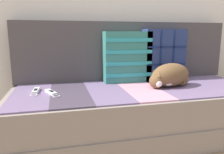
# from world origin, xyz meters

# --- Properties ---
(ground_plane) EXTENTS (14.00, 14.00, 0.00)m
(ground_plane) POSITION_xyz_m (0.00, 0.00, 0.00)
(ground_plane) COLOR #937556
(couch) EXTENTS (1.91, 0.83, 0.38)m
(couch) POSITION_xyz_m (0.00, 0.14, 0.19)
(couch) COLOR gray
(couch) RESTS_ON ground_plane
(sofa_backrest) EXTENTS (1.88, 0.14, 0.50)m
(sofa_backrest) POSITION_xyz_m (0.00, 0.48, 0.63)
(sofa_backrest) COLOR #474242
(sofa_backrest) RESTS_ON couch
(throw_pillow_quilted) EXTENTS (0.36, 0.14, 0.44)m
(throw_pillow_quilted) POSITION_xyz_m (0.30, 0.33, 0.59)
(throw_pillow_quilted) COLOR navy
(throw_pillow_quilted) RESTS_ON couch
(throw_pillow_striped) EXTENTS (0.39, 0.14, 0.42)m
(throw_pillow_striped) POSITION_xyz_m (-0.02, 0.33, 0.58)
(throw_pillow_striped) COLOR #337A70
(throw_pillow_striped) RESTS_ON couch
(sleeping_cat) EXTENTS (0.38, 0.26, 0.18)m
(sleeping_cat) POSITION_xyz_m (0.23, 0.08, 0.46)
(sleeping_cat) COLOR brown
(sleeping_cat) RESTS_ON couch
(game_remote_near) EXTENTS (0.05, 0.20, 0.02)m
(game_remote_near) POSITION_xyz_m (-0.74, 0.15, 0.39)
(game_remote_near) COLOR white
(game_remote_near) RESTS_ON couch
(game_remote_far) EXTENTS (0.11, 0.19, 0.02)m
(game_remote_far) POSITION_xyz_m (-0.64, 0.08, 0.39)
(game_remote_far) COLOR white
(game_remote_far) RESTS_ON couch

